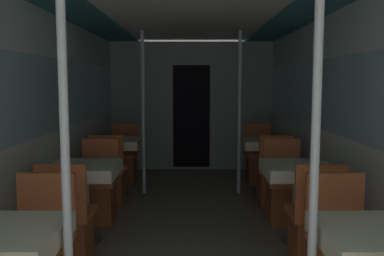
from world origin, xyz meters
The scene contains 22 objects.
wall_left centered at (-1.42, 2.87, 1.16)m, with size 0.05×8.54×2.22m.
wall_right centered at (1.42, 2.87, 1.16)m, with size 0.05×8.54×2.22m.
ceiling_panel centered at (0.00, 2.87, 2.26)m, with size 2.85×8.54×0.07m.
bulkhead_far centered at (0.00, 6.21, 1.11)m, with size 2.79×0.09×2.22m.
dining_table_left_0 centered at (-1.02, 0.98, 0.66)m, with size 0.64×0.64×0.76m.
support_pole_left_0 centered at (-0.66, 0.98, 1.11)m, with size 0.05×0.05×2.22m.
dining_table_left_1 centered at (-1.02, 2.78, 0.66)m, with size 0.64×0.64×0.76m.
chair_left_near_1 centered at (-1.02, 2.20, 0.29)m, with size 0.41×0.41×0.90m.
chair_left_far_1 centered at (-1.02, 3.35, 0.29)m, with size 0.41×0.41×0.90m.
dining_table_left_2 centered at (-1.02, 4.58, 0.66)m, with size 0.64×0.64×0.76m.
chair_left_near_2 centered at (-1.02, 4.00, 0.29)m, with size 0.41×0.41×0.90m.
chair_left_far_2 centered at (-1.02, 5.15, 0.29)m, with size 0.41×0.41×0.90m.
support_pole_left_2 centered at (-0.66, 4.58, 1.11)m, with size 0.05×0.05×2.22m.
dining_table_right_0 centered at (1.02, 0.98, 0.66)m, with size 0.64×0.64×0.76m.
support_pole_right_0 centered at (0.66, 0.98, 1.11)m, with size 0.05×0.05×2.22m.
dining_table_right_1 centered at (1.02, 2.78, 0.66)m, with size 0.64×0.64×0.76m.
chair_right_near_1 centered at (1.02, 2.20, 0.29)m, with size 0.41×0.41×0.90m.
chair_right_far_1 centered at (1.02, 3.35, 0.29)m, with size 0.41×0.41×0.90m.
dining_table_right_2 centered at (1.02, 4.58, 0.66)m, with size 0.64×0.64×0.76m.
chair_right_near_2 centered at (1.02, 4.00, 0.29)m, with size 0.41×0.41×0.90m.
chair_right_far_2 centered at (1.02, 5.15, 0.29)m, with size 0.41×0.41×0.90m.
support_pole_right_2 centered at (0.66, 4.58, 1.11)m, with size 0.05×0.05×2.22m.
Camera 1 is at (0.01, -1.24, 1.54)m, focal length 40.00 mm.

